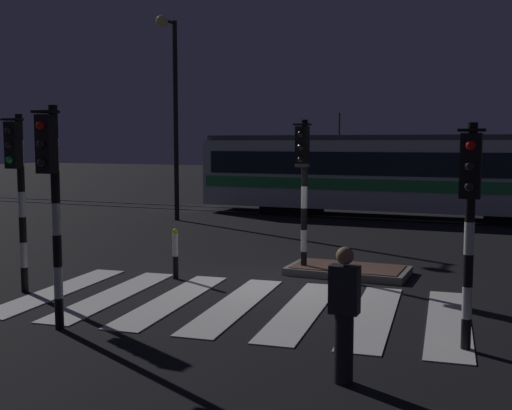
{
  "coord_description": "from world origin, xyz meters",
  "views": [
    {
      "loc": [
        4.77,
        -12.29,
        2.98
      ],
      "look_at": [
        -1.4,
        2.32,
        1.4
      ],
      "focal_mm": 44.45,
      "sensor_mm": 36.0,
      "label": 1
    }
  ],
  "objects_px": {
    "traffic_light_median_centre": "(303,173)",
    "traffic_light_corner_near_left": "(18,176)",
    "traffic_light_corner_near_right": "(470,202)",
    "tram": "(398,173)",
    "bollard_island_edge": "(175,254)",
    "pedestrian_waiting_at_kerb": "(344,314)",
    "traffic_light_kerb_mid_left": "(51,183)",
    "street_lamp_trackside_left": "(172,95)"
  },
  "relations": [
    {
      "from": "traffic_light_corner_near_left",
      "to": "tram",
      "type": "bearing_deg",
      "value": 73.77
    },
    {
      "from": "traffic_light_kerb_mid_left",
      "to": "pedestrian_waiting_at_kerb",
      "type": "distance_m",
      "value": 5.0
    },
    {
      "from": "traffic_light_corner_near_right",
      "to": "bollard_island_edge",
      "type": "xyz_separation_m",
      "value": [
        -6.25,
        2.63,
        -1.59
      ]
    },
    {
      "from": "bollard_island_edge",
      "to": "traffic_light_corner_near_right",
      "type": "bearing_deg",
      "value": -22.8
    },
    {
      "from": "traffic_light_kerb_mid_left",
      "to": "bollard_island_edge",
      "type": "height_order",
      "value": "traffic_light_kerb_mid_left"
    },
    {
      "from": "traffic_light_median_centre",
      "to": "street_lamp_trackside_left",
      "type": "height_order",
      "value": "street_lamp_trackside_left"
    },
    {
      "from": "traffic_light_median_centre",
      "to": "pedestrian_waiting_at_kerb",
      "type": "relative_size",
      "value": 2.03
    },
    {
      "from": "traffic_light_kerb_mid_left",
      "to": "traffic_light_corner_near_left",
      "type": "bearing_deg",
      "value": 143.22
    },
    {
      "from": "traffic_light_corner_near_right",
      "to": "traffic_light_corner_near_left",
      "type": "bearing_deg",
      "value": 178.02
    },
    {
      "from": "traffic_light_corner_near_left",
      "to": "pedestrian_waiting_at_kerb",
      "type": "distance_m",
      "value": 7.54
    },
    {
      "from": "traffic_light_corner_near_left",
      "to": "pedestrian_waiting_at_kerb",
      "type": "height_order",
      "value": "traffic_light_corner_near_left"
    },
    {
      "from": "street_lamp_trackside_left",
      "to": "pedestrian_waiting_at_kerb",
      "type": "relative_size",
      "value": 4.39
    },
    {
      "from": "traffic_light_kerb_mid_left",
      "to": "traffic_light_corner_near_right",
      "type": "relative_size",
      "value": 1.09
    },
    {
      "from": "traffic_light_median_centre",
      "to": "street_lamp_trackside_left",
      "type": "bearing_deg",
      "value": 136.26
    },
    {
      "from": "street_lamp_trackside_left",
      "to": "traffic_light_kerb_mid_left",
      "type": "bearing_deg",
      "value": -67.35
    },
    {
      "from": "pedestrian_waiting_at_kerb",
      "to": "bollard_island_edge",
      "type": "height_order",
      "value": "pedestrian_waiting_at_kerb"
    },
    {
      "from": "bollard_island_edge",
      "to": "traffic_light_corner_near_left",
      "type": "bearing_deg",
      "value": -132.52
    },
    {
      "from": "traffic_light_median_centre",
      "to": "traffic_light_corner_near_right",
      "type": "distance_m",
      "value": 5.72
    },
    {
      "from": "traffic_light_median_centre",
      "to": "traffic_light_corner_near_right",
      "type": "bearing_deg",
      "value": -47.46
    },
    {
      "from": "traffic_light_corner_near_left",
      "to": "bollard_island_edge",
      "type": "distance_m",
      "value": 3.63
    },
    {
      "from": "traffic_light_corner_near_right",
      "to": "bollard_island_edge",
      "type": "relative_size",
      "value": 2.93
    },
    {
      "from": "traffic_light_corner_near_right",
      "to": "tram",
      "type": "bearing_deg",
      "value": 103.73
    },
    {
      "from": "street_lamp_trackside_left",
      "to": "traffic_light_corner_near_right",
      "type": "bearing_deg",
      "value": -45.05
    },
    {
      "from": "street_lamp_trackside_left",
      "to": "traffic_light_corner_near_left",
      "type": "bearing_deg",
      "value": -74.65
    },
    {
      "from": "traffic_light_median_centre",
      "to": "traffic_light_corner_near_left",
      "type": "height_order",
      "value": "traffic_light_corner_near_left"
    },
    {
      "from": "traffic_light_kerb_mid_left",
      "to": "pedestrian_waiting_at_kerb",
      "type": "xyz_separation_m",
      "value": [
        4.77,
        -0.35,
        -1.47
      ]
    },
    {
      "from": "traffic_light_corner_near_left",
      "to": "bollard_island_edge",
      "type": "bearing_deg",
      "value": 47.48
    },
    {
      "from": "traffic_light_corner_near_left",
      "to": "pedestrian_waiting_at_kerb",
      "type": "bearing_deg",
      "value": -16.38
    },
    {
      "from": "traffic_light_median_centre",
      "to": "traffic_light_corner_near_right",
      "type": "height_order",
      "value": "traffic_light_median_centre"
    },
    {
      "from": "traffic_light_median_centre",
      "to": "pedestrian_waiting_at_kerb",
      "type": "bearing_deg",
      "value": -66.86
    },
    {
      "from": "traffic_light_corner_near_left",
      "to": "pedestrian_waiting_at_kerb",
      "type": "xyz_separation_m",
      "value": [
        7.1,
        -2.09,
        -1.45
      ]
    },
    {
      "from": "traffic_light_corner_near_right",
      "to": "pedestrian_waiting_at_kerb",
      "type": "height_order",
      "value": "traffic_light_corner_near_right"
    },
    {
      "from": "traffic_light_median_centre",
      "to": "tram",
      "type": "distance_m",
      "value": 11.63
    },
    {
      "from": "traffic_light_kerb_mid_left",
      "to": "street_lamp_trackside_left",
      "type": "relative_size",
      "value": 0.47
    },
    {
      "from": "traffic_light_median_centre",
      "to": "bollard_island_edge",
      "type": "distance_m",
      "value": 3.35
    },
    {
      "from": "traffic_light_median_centre",
      "to": "traffic_light_corner_near_left",
      "type": "distance_m",
      "value": 5.99
    },
    {
      "from": "traffic_light_corner_near_right",
      "to": "tram",
      "type": "relative_size",
      "value": 0.2
    },
    {
      "from": "traffic_light_median_centre",
      "to": "traffic_light_corner_near_right",
      "type": "relative_size",
      "value": 1.07
    },
    {
      "from": "traffic_light_kerb_mid_left",
      "to": "traffic_light_corner_near_left",
      "type": "height_order",
      "value": "traffic_light_kerb_mid_left"
    },
    {
      "from": "traffic_light_kerb_mid_left",
      "to": "traffic_light_median_centre",
      "type": "xyz_separation_m",
      "value": [
        2.2,
        5.66,
        -0.05
      ]
    },
    {
      "from": "street_lamp_trackside_left",
      "to": "bollard_island_edge",
      "type": "distance_m",
      "value": 11.09
    },
    {
      "from": "traffic_light_corner_near_left",
      "to": "street_lamp_trackside_left",
      "type": "xyz_separation_m",
      "value": [
        -3.07,
        11.2,
        2.41
      ]
    }
  ]
}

